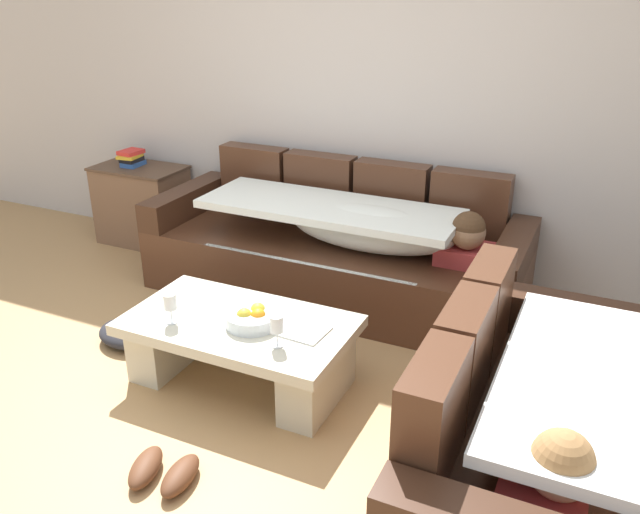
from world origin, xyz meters
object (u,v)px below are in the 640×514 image
object	(u,v)px
couch_along_wall	(340,251)
fruit_bowl	(253,318)
coffee_table	(240,343)
book_stack_on_cabinet	(132,158)
wine_glass_near_right	(277,325)
pair_of_shoes	(163,471)
wine_glass_near_left	(170,303)
open_magazine	(300,330)
crumpled_garment	(129,333)
side_cabinet	(143,205)
couch_near_window	(545,444)

from	to	relation	value
couch_along_wall	fruit_bowl	bearing A→B (deg)	-88.89
coffee_table	book_stack_on_cabinet	distance (m)	2.39
coffee_table	wine_glass_near_right	distance (m)	0.42
couch_along_wall	pair_of_shoes	bearing A→B (deg)	-89.50
coffee_table	book_stack_on_cabinet	size ratio (longest dim) A/B	5.62
fruit_bowl	wine_glass_near_left	bearing A→B (deg)	-157.66
fruit_bowl	open_magazine	xyz separation A→B (m)	(0.25, 0.05, -0.04)
open_magazine	crumpled_garment	world-z (taller)	open_magazine
fruit_bowl	side_cabinet	bearing A→B (deg)	142.95
wine_glass_near_right	couch_near_window	bearing A→B (deg)	-6.09
open_magazine	side_cabinet	xyz separation A→B (m)	(-2.14, 1.38, -0.06)
couch_near_window	book_stack_on_cabinet	xyz separation A→B (m)	(-3.46, 1.70, 0.37)
couch_near_window	fruit_bowl	bearing A→B (deg)	79.79
couch_along_wall	side_cabinet	distance (m)	1.88
couch_near_window	side_cabinet	world-z (taller)	couch_near_window
side_cabinet	wine_glass_near_right	bearing A→B (deg)	-36.52
side_cabinet	pair_of_shoes	xyz separation A→B (m)	(1.88, -2.22, -0.28)
coffee_table	wine_glass_near_left	bearing A→B (deg)	-150.85
couch_along_wall	open_magazine	size ratio (longest dim) A/B	9.06
couch_along_wall	crumpled_garment	distance (m)	1.47
couch_near_window	crumpled_garment	distance (m)	2.47
crumpled_garment	wine_glass_near_right	bearing A→B (deg)	-10.40
couch_near_window	wine_glass_near_left	bearing A→B (deg)	86.70
fruit_bowl	couch_along_wall	bearing A→B (deg)	91.11
couch_along_wall	couch_near_window	xyz separation A→B (m)	(1.53, -1.47, 0.01)
couch_along_wall	open_magazine	xyz separation A→B (m)	(0.27, -1.16, 0.06)
crumpled_garment	side_cabinet	bearing A→B (deg)	125.56
couch_near_window	book_stack_on_cabinet	bearing A→B (deg)	63.79
fruit_bowl	book_stack_on_cabinet	size ratio (longest dim) A/B	1.31
coffee_table	fruit_bowl	xyz separation A→B (m)	(0.09, -0.01, 0.18)
wine_glass_near_right	book_stack_on_cabinet	size ratio (longest dim) A/B	0.78
wine_glass_near_left	wine_glass_near_right	xyz separation A→B (m)	(0.61, 0.03, 0.00)
side_cabinet	couch_along_wall	bearing A→B (deg)	-6.84
couch_along_wall	side_cabinet	xyz separation A→B (m)	(-1.87, 0.22, -0.01)
couch_along_wall	wine_glass_near_left	bearing A→B (deg)	-105.19
fruit_bowl	crumpled_garment	xyz separation A→B (m)	(-0.92, 0.08, -0.36)
wine_glass_near_right	open_magazine	size ratio (longest dim) A/B	0.59
wine_glass_near_left	pair_of_shoes	size ratio (longest dim) A/B	0.48
couch_along_wall	couch_near_window	world-z (taller)	same
book_stack_on_cabinet	couch_along_wall	bearing A→B (deg)	-6.75
wine_glass_near_left	book_stack_on_cabinet	world-z (taller)	book_stack_on_cabinet
coffee_table	side_cabinet	bearing A→B (deg)	141.73
couch_along_wall	crumpled_garment	world-z (taller)	couch_along_wall
couch_along_wall	couch_near_window	size ratio (longest dim) A/B	1.49
wine_glass_near_right	side_cabinet	distance (m)	2.63
couch_near_window	book_stack_on_cabinet	distance (m)	3.87
wine_glass_near_left	side_cabinet	world-z (taller)	side_cabinet
wine_glass_near_right	wine_glass_near_left	bearing A→B (deg)	-177.36
couch_along_wall	pair_of_shoes	distance (m)	2.02
wine_glass_near_left	coffee_table	bearing A→B (deg)	29.15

